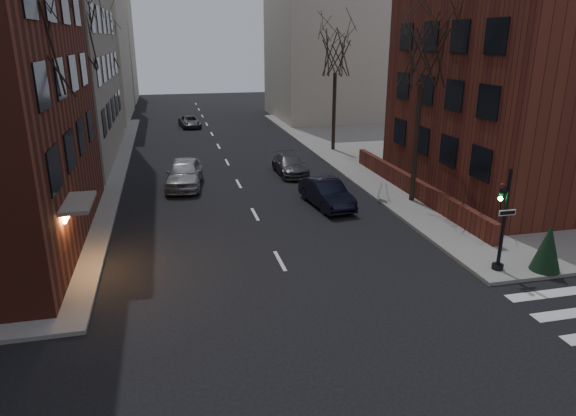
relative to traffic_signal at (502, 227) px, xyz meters
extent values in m
cube|color=gray|center=(21.06, 21.01, -1.83)|extent=(44.00, 44.00, 0.15)
cube|color=#5A261A|center=(8.56, 10.01, 3.59)|extent=(12.00, 14.00, 11.00)
cube|color=#5A261A|center=(1.36, 10.01, -1.26)|extent=(0.35, 16.00, 1.00)
cube|color=#B7AF9B|center=(-22.94, 46.01, 7.09)|extent=(14.00, 16.00, 18.00)
cube|color=#B7AF9B|center=(7.06, 41.01, 6.09)|extent=(14.00, 14.00, 16.00)
cube|color=#B7AF9B|center=(-20.94, 63.01, 5.09)|extent=(10.00, 12.00, 14.00)
cylinder|color=black|center=(0.06, 0.01, 0.24)|extent=(0.14, 0.14, 4.00)
cylinder|color=black|center=(0.06, 0.01, -1.66)|extent=(0.44, 0.44, 0.20)
imported|color=black|center=(-0.19, 0.01, 1.09)|extent=(0.16, 0.20, 1.00)
sphere|color=#19FF4C|center=(-0.26, -0.04, 1.14)|extent=(0.18, 0.18, 0.18)
cube|color=white|center=(0.06, -0.11, 0.59)|extent=(0.70, 0.03, 0.22)
cylinder|color=#2D231C|center=(-16.74, 5.01, 1.57)|extent=(0.28, 0.28, 6.65)
cylinder|color=#2D231C|center=(-16.74, 17.01, 1.74)|extent=(0.28, 0.28, 7.00)
cylinder|color=#2D231C|center=(-16.74, 31.01, 1.39)|extent=(0.28, 0.28, 6.30)
cylinder|color=#2D231C|center=(0.86, 9.01, 1.39)|extent=(0.28, 0.28, 6.30)
cylinder|color=#2D231C|center=(0.86, 23.01, 1.22)|extent=(0.28, 0.28, 5.95)
cylinder|color=black|center=(-16.14, 13.01, 1.24)|extent=(0.12, 0.12, 6.00)
sphere|color=#FFA54C|center=(-16.14, 13.01, 4.34)|extent=(0.36, 0.36, 0.36)
cylinder|color=black|center=(-16.14, 33.01, 1.24)|extent=(0.12, 0.12, 6.00)
sphere|color=#FFA54C|center=(-16.14, 33.01, 4.34)|extent=(0.36, 0.36, 0.36)
imported|color=black|center=(-3.94, 9.47, -1.17)|extent=(2.09, 4.64, 1.48)
imported|color=#A5A6AA|center=(-11.22, 15.09, -1.05)|extent=(2.69, 5.28, 1.72)
imported|color=#404045|center=(-4.25, 16.61, -1.27)|extent=(1.85, 4.44, 1.28)
imported|color=#3D3D42|center=(-9.75, 37.36, -1.34)|extent=(2.32, 4.26, 1.13)
cube|color=silver|center=(-0.64, 9.48, -1.25)|extent=(0.62, 0.74, 1.01)
cone|color=black|center=(1.77, -0.49, -0.83)|extent=(1.36, 1.36, 1.86)
camera|label=1|loc=(-12.04, -15.80, 6.78)|focal=32.00mm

